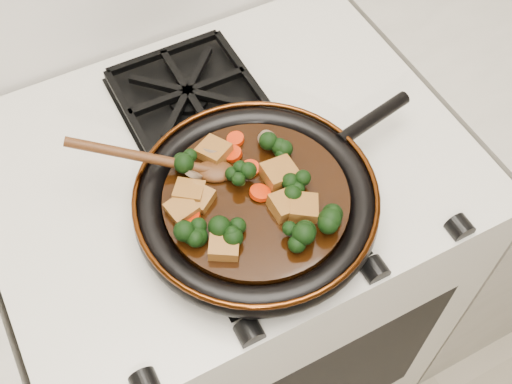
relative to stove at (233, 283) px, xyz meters
name	(u,v)px	position (x,y,z in m)	size (l,w,h in m)	color
stove	(233,283)	(0.00, 0.00, 0.00)	(0.76, 0.60, 0.90)	beige
burner_grate_front	(266,220)	(0.00, -0.14, 0.46)	(0.23, 0.23, 0.03)	black
burner_grate_back	(188,95)	(0.00, 0.14, 0.46)	(0.23, 0.23, 0.03)	black
skillet	(257,201)	(-0.01, -0.12, 0.49)	(0.48, 0.36, 0.05)	black
braising_sauce	(256,200)	(-0.01, -0.12, 0.50)	(0.27, 0.27, 0.02)	black
tofu_cube_0	(182,209)	(-0.11, -0.10, 0.52)	(0.04, 0.04, 0.02)	brown
tofu_cube_1	(189,193)	(-0.09, -0.08, 0.52)	(0.04, 0.04, 0.02)	brown
tofu_cube_2	(199,198)	(-0.08, -0.09, 0.52)	(0.04, 0.04, 0.02)	brown
tofu_cube_3	(214,152)	(-0.03, -0.03, 0.52)	(0.04, 0.04, 0.02)	brown
tofu_cube_4	(303,208)	(0.04, -0.17, 0.52)	(0.04, 0.04, 0.02)	brown
tofu_cube_5	(224,246)	(-0.09, -0.18, 0.52)	(0.04, 0.04, 0.02)	brown
tofu_cube_6	(280,174)	(0.04, -0.11, 0.52)	(0.04, 0.05, 0.02)	brown
tofu_cube_7	(287,205)	(0.02, -0.16, 0.52)	(0.04, 0.04, 0.02)	brown
broccoli_floret_0	(278,150)	(0.06, -0.07, 0.52)	(0.06, 0.06, 0.05)	black
broccoli_floret_1	(184,165)	(-0.08, -0.03, 0.52)	(0.06, 0.06, 0.05)	black
broccoli_floret_2	(297,188)	(0.05, -0.14, 0.52)	(0.06, 0.06, 0.05)	black
broccoli_floret_3	(193,238)	(-0.12, -0.15, 0.52)	(0.06, 0.06, 0.05)	black
broccoli_floret_4	(241,177)	(-0.02, -0.09, 0.52)	(0.05, 0.05, 0.06)	black
broccoli_floret_5	(297,235)	(0.01, -0.21, 0.52)	(0.06, 0.06, 0.06)	black
broccoli_floret_6	(326,223)	(0.05, -0.21, 0.52)	(0.06, 0.06, 0.05)	black
broccoli_floret_7	(231,231)	(-0.07, -0.16, 0.52)	(0.06, 0.06, 0.05)	black
carrot_coin_0	(236,139)	(0.01, -0.02, 0.51)	(0.03, 0.03, 0.01)	red
carrot_coin_1	(251,168)	(0.01, -0.08, 0.51)	(0.03, 0.03, 0.01)	red
carrot_coin_2	(260,193)	(0.00, -0.12, 0.51)	(0.03, 0.03, 0.01)	red
carrot_coin_3	(233,154)	(0.00, -0.04, 0.51)	(0.03, 0.03, 0.01)	red
carrot_coin_4	(191,216)	(-0.10, -0.11, 0.51)	(0.03, 0.03, 0.01)	red
mushroom_slice_0	(213,151)	(-0.03, -0.03, 0.52)	(0.04, 0.04, 0.01)	brown
mushroom_slice_1	(268,140)	(0.05, -0.04, 0.52)	(0.03, 0.03, 0.01)	brown
mushroom_slice_2	(193,172)	(-0.07, -0.05, 0.52)	(0.03, 0.03, 0.01)	brown
wooden_spoon	(175,163)	(-0.09, -0.03, 0.53)	(0.13, 0.09, 0.21)	#49260F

